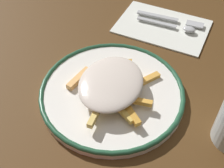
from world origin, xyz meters
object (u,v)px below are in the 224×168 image
(plate, at_px, (112,92))
(fries_heap, at_px, (111,84))
(fork, at_px, (170,19))
(spoon, at_px, (176,26))
(napkin, at_px, (162,26))

(plate, xyz_separation_m, fries_heap, (0.00, -0.00, 0.03))
(plate, height_order, fork, plate)
(plate, bearing_deg, fries_heap, -6.93)
(plate, height_order, spoon, same)
(plate, height_order, napkin, plate)
(napkin, bearing_deg, plate, -6.82)
(fork, relative_size, spoon, 1.16)
(spoon, bearing_deg, plate, -14.13)
(napkin, relative_size, spoon, 1.50)
(fries_heap, relative_size, fork, 1.13)
(plate, xyz_separation_m, spoon, (-0.26, 0.07, 0.00))
(spoon, bearing_deg, fries_heap, -14.02)
(plate, bearing_deg, spoon, 165.87)
(spoon, bearing_deg, fork, -141.63)
(plate, bearing_deg, fork, 171.49)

